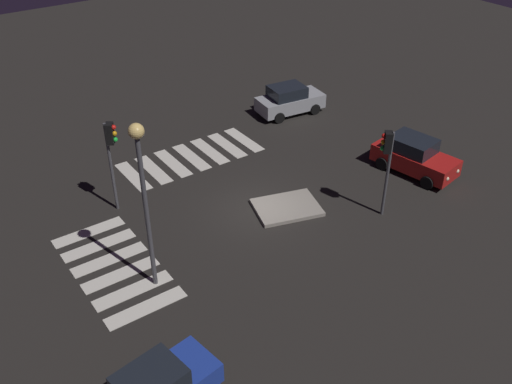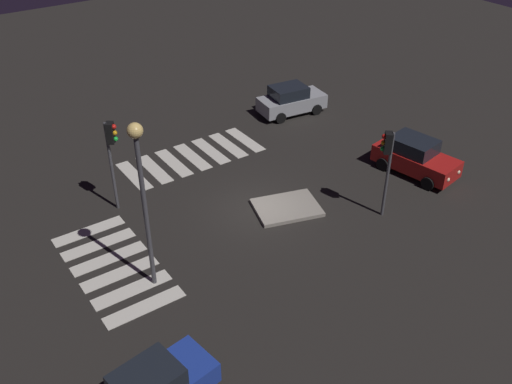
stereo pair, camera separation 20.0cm
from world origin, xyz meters
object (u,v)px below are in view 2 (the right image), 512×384
car_red (415,157)px  street_lamp (141,179)px  traffic_island (287,208)px  traffic_light_east (111,145)px  car_silver (291,100)px  traffic_light_west (387,154)px

car_red → street_lamp: street_lamp is taller
traffic_island → traffic_light_east: size_ratio=0.79×
traffic_island → street_lamp: bearing=8.2°
car_red → traffic_light_east: 15.13m
car_silver → car_red: size_ratio=0.96×
traffic_island → car_silver: bearing=-128.6°
traffic_light_west → street_lamp: 10.94m
car_red → traffic_light_west: (4.17, 1.71, 2.30)m
traffic_light_east → car_silver: bearing=51.9°
street_lamp → traffic_light_east: bearing=-100.3°
car_silver → traffic_light_east: bearing=-157.2°
car_silver → street_lamp: bearing=-139.3°
traffic_light_east → street_lamp: size_ratio=0.63×
car_silver → traffic_light_east: 13.66m
car_silver → traffic_light_west: bearing=-99.5°
traffic_island → street_lamp: (7.41, 1.06, 4.77)m
traffic_island → traffic_light_west: 5.31m
car_silver → street_lamp: street_lamp is taller
car_silver → traffic_island: bearing=-121.5°
car_silver → traffic_light_west: (3.28, 10.98, 2.33)m
traffic_light_west → traffic_light_east: bearing=1.2°
car_silver → street_lamp: (13.96, 9.27, 3.96)m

